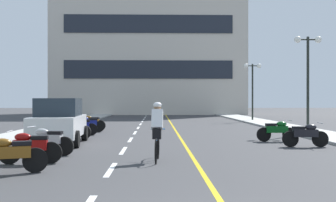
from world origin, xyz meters
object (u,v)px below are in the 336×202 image
Objects in this scene: motorcycle_2 at (30,147)px; motorcycle_7 at (80,126)px; motorcycle_1 at (10,154)px; motorcycle_6 at (74,128)px; motorcycle_8 at (88,124)px; street_lamp_mid at (308,61)px; street_lamp_far at (252,78)px; motorcycle_4 at (306,134)px; parked_car_near at (59,121)px; motorcycle_3 at (47,140)px; motorcycle_9 at (91,122)px; motorcycle_5 at (277,130)px; cyclist_rider at (157,130)px.

motorcycle_2 and motorcycle_7 have the same top height.
motorcycle_1 is 0.97× the size of motorcycle_7.
motorcycle_6 is 0.99× the size of motorcycle_8.
street_lamp_mid is 2.95× the size of motorcycle_7.
motorcycle_2 is at bearing -116.30° from street_lamp_far.
motorcycle_8 is (-0.23, 12.75, 0.00)m from motorcycle_1.
motorcycle_4 is (9.02, 3.90, 0.00)m from motorcycle_2.
motorcycle_1 is 0.97× the size of motorcycle_2.
motorcycle_7 is 1.03× the size of motorcycle_8.
street_lamp_mid is at bearing 23.89° from parked_car_near.
motorcycle_8 is at bearing 91.46° from motorcycle_3.
motorcycle_6 and motorcycle_9 have the same top height.
motorcycle_5 is at bearing 26.24° from motorcycle_3.
street_lamp_far is at bearing 61.87° from motorcycle_3.
street_lamp_far is 2.74× the size of motorcycle_5.
street_lamp_far is 2.86× the size of motorcycle_6.
motorcycle_6 is at bearing 117.38° from cyclist_rider.
street_lamp_far is 24.19m from cyclist_rider.
street_lamp_far is at bearing 70.66° from cyclist_rider.
motorcycle_2 is 9.32m from motorcycle_7.
motorcycle_5 is 1.00× the size of motorcycle_7.
motorcycle_6 is at bearing 93.08° from motorcycle_3.
cyclist_rider is (3.71, -10.69, 0.41)m from motorcycle_8.
motorcycle_9 is at bearing 91.65° from motorcycle_3.
cyclist_rider is (3.78, -12.20, 0.41)m from motorcycle_9.
motorcycle_9 is (0.10, 7.48, -0.44)m from parked_car_near.
motorcycle_1 is (0.41, -6.77, -0.44)m from parked_car_near.
parked_car_near reaches higher than motorcycle_3.
motorcycle_7 is at bearing 113.31° from cyclist_rider.
motorcycle_3 and motorcycle_9 have the same top height.
street_lamp_mid is 2.95× the size of motorcycle_2.
street_lamp_far is 27.44m from motorcycle_1.
street_lamp_far is at bearing 63.70° from motorcycle_2.
cyclist_rider is at bearing -132.57° from motorcycle_5.
street_lamp_far is 19.59m from motorcycle_6.
street_lamp_mid is 3.04× the size of motorcycle_8.
street_lamp_mid is at bearing 56.70° from motorcycle_5.
motorcycle_5 is (8.95, 0.80, -0.44)m from parked_car_near.
motorcycle_8 is (-8.77, 5.18, 0.00)m from motorcycle_5.
motorcycle_7 is 1.00× the size of motorcycle_9.
motorcycle_1 is 4.06m from cyclist_rider.
motorcycle_2 is at bearing -156.60° from motorcycle_4.
cyclist_rider reaches higher than motorcycle_6.
street_lamp_far is 2.83× the size of motorcycle_8.
motorcycle_9 is (-11.75, -10.49, -3.10)m from street_lamp_far.
motorcycle_2 is 1.01× the size of motorcycle_9.
motorcycle_4 and motorcycle_5 have the same top height.
parked_car_near reaches higher than motorcycle_5.
motorcycle_3 is at bearing 89.85° from motorcycle_1.
motorcycle_6 is at bearing -89.59° from motorcycle_7.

